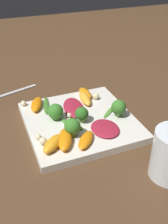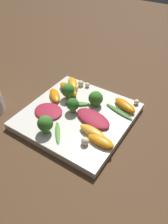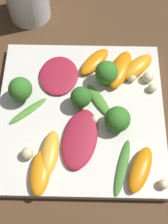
{
  "view_description": "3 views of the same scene",
  "coord_description": "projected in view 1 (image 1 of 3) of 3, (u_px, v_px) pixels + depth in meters",
  "views": [
    {
      "loc": [
        0.51,
        -0.19,
        0.4
      ],
      "look_at": [
        0.0,
        0.01,
        0.04
      ],
      "focal_mm": 42.0,
      "sensor_mm": 36.0,
      "label": 1
    },
    {
      "loc": [
        -0.25,
        0.35,
        0.4
      ],
      "look_at": [
        -0.02,
        -0.01,
        0.03
      ],
      "focal_mm": 35.0,
      "sensor_mm": 36.0,
      "label": 2
    },
    {
      "loc": [
        -0.22,
        -0.01,
        0.47
      ],
      "look_at": [
        -0.01,
        -0.01,
        0.04
      ],
      "focal_mm": 50.0,
      "sensor_mm": 36.0,
      "label": 3
    }
  ],
  "objects": [
    {
      "name": "radicchio_leaf_1",
      "position": [
        73.0,
        107.0,
        0.7
      ],
      "size": [
        0.11,
        0.07,
        0.01
      ],
      "color": "maroon",
      "rests_on": "plate"
    },
    {
      "name": "arugula_sprig_2",
      "position": [
        72.0,
        124.0,
        0.64
      ],
      "size": [
        0.07,
        0.05,
        0.01
      ],
      "color": "#47842D",
      "rests_on": "plate"
    },
    {
      "name": "macadamia_nut_1",
      "position": [
        23.0,
        103.0,
        0.71
      ],
      "size": [
        0.02,
        0.02,
        0.02
      ],
      "color": "beige",
      "rests_on": "plate"
    },
    {
      "name": "fork",
      "position": [
        4.0,
        95.0,
        0.8
      ],
      "size": [
        0.07,
        0.17,
        0.01
      ],
      "color": "silver",
      "rests_on": "ground_plane"
    },
    {
      "name": "orange_segment_2",
      "position": [
        65.0,
        139.0,
        0.58
      ],
      "size": [
        0.08,
        0.06,
        0.02
      ],
      "color": "orange",
      "rests_on": "plate"
    },
    {
      "name": "arugula_sprig_0",
      "position": [
        109.0,
        111.0,
        0.69
      ],
      "size": [
        0.06,
        0.06,
        0.0
      ],
      "color": "#518E33",
      "rests_on": "plate"
    },
    {
      "name": "radicchio_leaf_0",
      "position": [
        105.0,
        128.0,
        0.62
      ],
      "size": [
        0.08,
        0.07,
        0.01
      ],
      "color": "maroon",
      "rests_on": "plate"
    },
    {
      "name": "broccoli_floret_0",
      "position": [
        81.0,
        114.0,
        0.64
      ],
      "size": [
        0.03,
        0.03,
        0.04
      ],
      "color": "#7A9E51",
      "rests_on": "plate"
    },
    {
      "name": "macadamia_nut_3",
      "position": [
        55.0,
        138.0,
        0.59
      ],
      "size": [
        0.02,
        0.02,
        0.02
      ],
      "color": "beige",
      "rests_on": "plate"
    },
    {
      "name": "macadamia_nut_5",
      "position": [
        43.0,
        141.0,
        0.58
      ],
      "size": [
        0.02,
        0.02,
        0.02
      ],
      "color": "beige",
      "rests_on": "plate"
    },
    {
      "name": "ground_plane",
      "position": [
        80.0,
        125.0,
        0.68
      ],
      "size": [
        2.4,
        2.4,
        0.0
      ],
      "primitive_type": "plane",
      "color": "#4C331E"
    },
    {
      "name": "orange_segment_5",
      "position": [
        37.0,
        104.0,
        0.71
      ],
      "size": [
        0.08,
        0.05,
        0.02
      ],
      "color": "orange",
      "rests_on": "plate"
    },
    {
      "name": "broccoli_floret_2",
      "position": [
        56.0,
        112.0,
        0.65
      ],
      "size": [
        0.04,
        0.04,
        0.04
      ],
      "color": "#7A9E51",
      "rests_on": "plate"
    },
    {
      "name": "orange_segment_0",
      "position": [
        86.0,
        140.0,
        0.58
      ],
      "size": [
        0.07,
        0.06,
        0.02
      ],
      "color": "orange",
      "rests_on": "plate"
    },
    {
      "name": "plate",
      "position": [
        80.0,
        122.0,
        0.67
      ],
      "size": [
        0.27,
        0.27,
        0.02
      ],
      "color": "silver",
      "rests_on": "ground_plane"
    },
    {
      "name": "orange_segment_3",
      "position": [
        85.0,
        99.0,
        0.73
      ],
      "size": [
        0.08,
        0.03,
        0.02
      ],
      "color": "#FCAD33",
      "rests_on": "plate"
    },
    {
      "name": "macadamia_nut_2",
      "position": [
        69.0,
        115.0,
        0.67
      ],
      "size": [
        0.01,
        0.01,
        0.01
      ],
      "color": "beige",
      "rests_on": "plate"
    },
    {
      "name": "broccoli_floret_3",
      "position": [
        72.0,
        126.0,
        0.59
      ],
      "size": [
        0.04,
        0.04,
        0.05
      ],
      "color": "#84AD5B",
      "rests_on": "plate"
    },
    {
      "name": "macadamia_nut_0",
      "position": [
        96.0,
        96.0,
        0.74
      ],
      "size": [
        0.02,
        0.02,
        0.02
      ],
      "color": "beige",
      "rests_on": "plate"
    },
    {
      "name": "macadamia_nut_4",
      "position": [
        38.0,
        137.0,
        0.59
      ],
      "size": [
        0.01,
        0.01,
        0.01
      ],
      "color": "beige",
      "rests_on": "plate"
    },
    {
      "name": "arugula_sprig_1",
      "position": [
        46.0,
        105.0,
        0.72
      ],
      "size": [
        0.09,
        0.04,
        0.01
      ],
      "color": "#3D7528",
      "rests_on": "plate"
    },
    {
      "name": "broccoli_floret_1",
      "position": [
        119.0,
        108.0,
        0.66
      ],
      "size": [
        0.04,
        0.04,
        0.05
      ],
      "color": "#84AD5B",
      "rests_on": "plate"
    },
    {
      "name": "orange_segment_4",
      "position": [
        53.0,
        144.0,
        0.57
      ],
      "size": [
        0.07,
        0.07,
        0.02
      ],
      "color": "orange",
      "rests_on": "plate"
    },
    {
      "name": "orange_segment_1",
      "position": [
        85.0,
        93.0,
        0.76
      ],
      "size": [
        0.07,
        0.03,
        0.02
      ],
      "color": "orange",
      "rests_on": "plate"
    }
  ]
}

